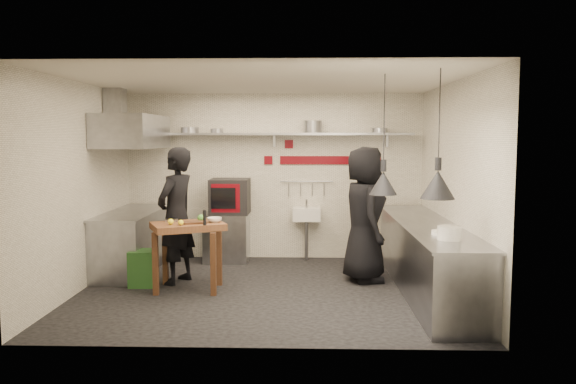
{
  "coord_description": "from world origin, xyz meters",
  "views": [
    {
      "loc": [
        0.51,
        -7.42,
        2.06
      ],
      "look_at": [
        0.29,
        0.3,
        1.31
      ],
      "focal_mm": 35.0,
      "sensor_mm": 36.0,
      "label": 1
    }
  ],
  "objects_px": {
    "prep_table": "(188,257)",
    "chef_right": "(364,214)",
    "oven_stand": "(227,237)",
    "chef_left": "(176,216)",
    "green_bin": "(143,268)",
    "combi_oven": "(230,196)"
  },
  "relations": [
    {
      "from": "prep_table",
      "to": "chef_left",
      "type": "relative_size",
      "value": 0.48
    },
    {
      "from": "chef_left",
      "to": "prep_table",
      "type": "bearing_deg",
      "value": 54.63
    },
    {
      "from": "green_bin",
      "to": "prep_table",
      "type": "relative_size",
      "value": 0.54
    },
    {
      "from": "chef_right",
      "to": "chef_left",
      "type": "bearing_deg",
      "value": 85.64
    },
    {
      "from": "green_bin",
      "to": "oven_stand",
      "type": "bearing_deg",
      "value": 59.84
    },
    {
      "from": "combi_oven",
      "to": "green_bin",
      "type": "distance_m",
      "value": 2.07
    },
    {
      "from": "chef_left",
      "to": "chef_right",
      "type": "height_order",
      "value": "chef_right"
    },
    {
      "from": "green_bin",
      "to": "chef_left",
      "type": "relative_size",
      "value": 0.26
    },
    {
      "from": "oven_stand",
      "to": "prep_table",
      "type": "bearing_deg",
      "value": -98.31
    },
    {
      "from": "chef_left",
      "to": "green_bin",
      "type": "bearing_deg",
      "value": -43.87
    },
    {
      "from": "green_bin",
      "to": "chef_right",
      "type": "relative_size",
      "value": 0.26
    },
    {
      "from": "oven_stand",
      "to": "green_bin",
      "type": "bearing_deg",
      "value": -120.0
    },
    {
      "from": "prep_table",
      "to": "chef_right",
      "type": "bearing_deg",
      "value": -11.34
    },
    {
      "from": "prep_table",
      "to": "chef_right",
      "type": "xyz_separation_m",
      "value": [
        2.43,
        0.57,
        0.51
      ]
    },
    {
      "from": "chef_right",
      "to": "combi_oven",
      "type": "bearing_deg",
      "value": 51.23
    },
    {
      "from": "oven_stand",
      "to": "chef_right",
      "type": "height_order",
      "value": "chef_right"
    },
    {
      "from": "chef_left",
      "to": "combi_oven",
      "type": "bearing_deg",
      "value": -179.72
    },
    {
      "from": "oven_stand",
      "to": "combi_oven",
      "type": "distance_m",
      "value": 0.69
    },
    {
      "from": "chef_left",
      "to": "chef_right",
      "type": "relative_size",
      "value": 1.0
    },
    {
      "from": "green_bin",
      "to": "prep_table",
      "type": "distance_m",
      "value": 0.73
    },
    {
      "from": "oven_stand",
      "to": "prep_table",
      "type": "distance_m",
      "value": 1.85
    },
    {
      "from": "oven_stand",
      "to": "combi_oven",
      "type": "height_order",
      "value": "combi_oven"
    }
  ]
}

